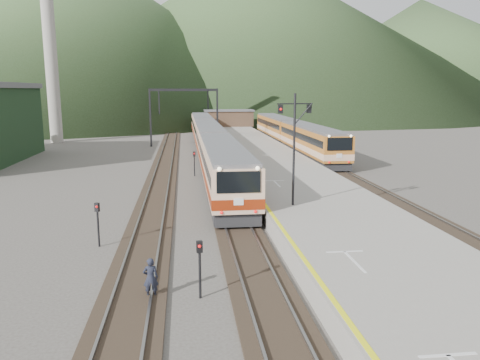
{
  "coord_description": "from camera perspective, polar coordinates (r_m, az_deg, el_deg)",
  "views": [
    {
      "loc": [
        -2.91,
        -11.17,
        7.8
      ],
      "look_at": [
        0.66,
        18.64,
        2.0
      ],
      "focal_mm": 35.0,
      "sensor_mm": 36.0,
      "label": 1
    }
  ],
  "objects": [
    {
      "name": "track_main",
      "position": [
        51.84,
        -3.54,
        2.34
      ],
      "size": [
        2.6,
        200.0,
        0.23
      ],
      "color": "black",
      "rests_on": "ground"
    },
    {
      "name": "platform",
      "position": [
        50.44,
        2.96,
        2.6
      ],
      "size": [
        8.0,
        100.0,
        1.0
      ],
      "primitive_type": "cube",
      "color": "gray",
      "rests_on": "ground"
    },
    {
      "name": "hill_b",
      "position": [
        245.21,
        0.98,
        17.89
      ],
      "size": [
        220.0,
        220.0,
        75.0
      ],
      "primitive_type": "cone",
      "color": "#304721",
      "rests_on": "ground"
    },
    {
      "name": "track_far",
      "position": [
        51.8,
        -9.07,
        2.21
      ],
      "size": [
        2.6,
        200.0,
        0.23
      ],
      "color": "black",
      "rests_on": "ground"
    },
    {
      "name": "hill_c",
      "position": [
        248.92,
        20.83,
        14.21
      ],
      "size": [
        160.0,
        160.0,
        50.0
      ],
      "primitive_type": "cone",
      "color": "#304721",
      "rests_on": "ground"
    },
    {
      "name": "track_second",
      "position": [
        53.72,
        8.81,
        2.53
      ],
      "size": [
        2.6,
        200.0,
        0.23
      ],
      "color": "black",
      "rests_on": "ground"
    },
    {
      "name": "second_train",
      "position": [
        63.99,
        6.25,
        5.7
      ],
      "size": [
        2.95,
        40.14,
        3.6
      ],
      "color": "#AE6622",
      "rests_on": "track_second"
    },
    {
      "name": "short_signal_b",
      "position": [
        42.97,
        -5.59,
        2.4
      ],
      "size": [
        0.23,
        0.18,
        2.27
      ],
      "color": "black",
      "rests_on": "ground"
    },
    {
      "name": "signal_mast",
      "position": [
        27.68,
        6.63,
        5.15
      ],
      "size": [
        2.18,
        0.54,
        6.61
      ],
      "color": "black",
      "rests_on": "platform"
    },
    {
      "name": "hill_a",
      "position": [
        205.77,
        -17.94,
        16.62
      ],
      "size": [
        180.0,
        180.0,
        60.0
      ],
      "primitive_type": "cone",
      "color": "#304721",
      "rests_on": "ground"
    },
    {
      "name": "station_shed",
      "position": [
        89.73,
        -1.39,
        7.59
      ],
      "size": [
        9.4,
        4.4,
        3.1
      ],
      "color": "#4D3727",
      "rests_on": "platform"
    },
    {
      "name": "smokestack",
      "position": [
        75.96,
        -22.21,
        15.59
      ],
      "size": [
        1.8,
        1.8,
        30.0
      ],
      "primitive_type": "cylinder",
      "color": "#9E998E",
      "rests_on": "ground"
    },
    {
      "name": "worker",
      "position": [
        18.42,
        -10.84,
        -11.64
      ],
      "size": [
        0.61,
        0.43,
        1.58
      ],
      "primitive_type": "imported",
      "rotation": [
        0.0,
        0.0,
        3.23
      ],
      "color": "#1D202E",
      "rests_on": "ground"
    },
    {
      "name": "short_signal_c",
      "position": [
        24.54,
        -16.96,
        -4.52
      ],
      "size": [
        0.27,
        0.24,
        2.27
      ],
      "color": "black",
      "rests_on": "ground"
    },
    {
      "name": "main_train",
      "position": [
        55.8,
        -3.82,
        4.99
      ],
      "size": [
        2.97,
        60.9,
        3.62
      ],
      "color": "#DFB28F",
      "rests_on": "track_main"
    },
    {
      "name": "gantry_far",
      "position": [
        91.2,
        -6.88,
        9.47
      ],
      "size": [
        9.55,
        0.25,
        8.0
      ],
      "color": "black",
      "rests_on": "ground"
    },
    {
      "name": "gantry_near",
      "position": [
        66.21,
        -6.86,
        8.94
      ],
      "size": [
        9.55,
        0.25,
        8.0
      ],
      "color": "black",
      "rests_on": "ground"
    },
    {
      "name": "short_signal_a",
      "position": [
        17.87,
        -4.93,
        -9.88
      ],
      "size": [
        0.25,
        0.2,
        2.27
      ],
      "color": "black",
      "rests_on": "ground"
    }
  ]
}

